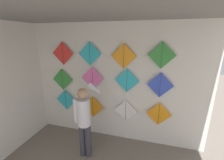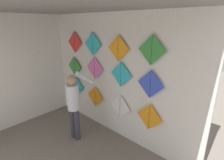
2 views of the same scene
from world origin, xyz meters
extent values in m
cube|color=silver|center=(0.00, 3.83, 1.40)|extent=(4.52, 0.06, 2.80)
cube|color=gray|center=(0.00, 1.90, 2.82)|extent=(4.52, 4.60, 0.04)
cylinder|color=#383842|center=(-0.31, 2.99, 0.38)|extent=(0.12, 0.12, 0.75)
cylinder|color=#383842|center=(-0.18, 3.01, 0.38)|extent=(0.12, 0.12, 0.75)
cylinder|color=silver|center=(-0.25, 3.00, 1.04)|extent=(0.27, 0.27, 0.57)
sphere|color=tan|center=(-0.25, 3.00, 1.44)|extent=(0.20, 0.20, 0.20)
cylinder|color=silver|center=(-0.41, 2.98, 1.07)|extent=(0.09, 0.09, 0.50)
cylinder|color=silver|center=(-0.09, 3.23, 1.46)|extent=(0.09, 0.47, 0.37)
cube|color=#28B2C6|center=(-1.13, 3.74, 0.88)|extent=(0.55, 0.01, 0.55)
cylinder|color=black|center=(-1.13, 3.74, 0.88)|extent=(0.01, 0.01, 0.53)
cube|color=orange|center=(-0.37, 3.74, 0.79)|extent=(0.55, 0.01, 0.55)
cylinder|color=black|center=(-0.37, 3.74, 0.79)|extent=(0.01, 0.01, 0.53)
cube|color=white|center=(0.47, 3.74, 0.79)|extent=(0.55, 0.01, 0.55)
cylinder|color=black|center=(0.47, 3.74, 0.79)|extent=(0.01, 0.01, 0.53)
cube|color=orange|center=(1.22, 3.74, 0.82)|extent=(0.55, 0.01, 0.55)
cylinder|color=black|center=(1.22, 3.74, 0.82)|extent=(0.01, 0.01, 0.53)
cube|color=#338C38|center=(-1.18, 3.74, 1.44)|extent=(0.55, 0.01, 0.55)
cylinder|color=black|center=(-1.18, 3.74, 1.44)|extent=(0.01, 0.01, 0.53)
cube|color=pink|center=(-0.35, 3.74, 1.54)|extent=(0.55, 0.01, 0.55)
cylinder|color=black|center=(-0.35, 3.74, 1.54)|extent=(0.01, 0.01, 0.53)
cube|color=#28B2C6|center=(0.48, 3.74, 1.54)|extent=(0.55, 0.01, 0.55)
cylinder|color=black|center=(0.48, 3.74, 1.54)|extent=(0.01, 0.01, 0.53)
cube|color=blue|center=(1.19, 3.74, 1.50)|extent=(0.55, 0.01, 0.55)
cylinder|color=black|center=(1.19, 3.74, 1.50)|extent=(0.01, 0.01, 0.53)
cube|color=red|center=(-1.10, 3.74, 2.10)|extent=(0.55, 0.01, 0.55)
cylinder|color=black|center=(-1.10, 3.74, 2.10)|extent=(0.01, 0.01, 0.53)
cube|color=#28B2C6|center=(-0.40, 3.74, 2.11)|extent=(0.55, 0.01, 0.55)
cylinder|color=black|center=(-0.40, 3.74, 2.11)|extent=(0.01, 0.01, 0.53)
cube|color=orange|center=(0.40, 3.74, 2.08)|extent=(0.55, 0.01, 0.55)
cylinder|color=black|center=(0.40, 3.74, 2.08)|extent=(0.01, 0.01, 0.53)
cube|color=#338C38|center=(1.17, 3.74, 2.13)|extent=(0.55, 0.01, 0.55)
cylinder|color=black|center=(1.17, 3.74, 2.13)|extent=(0.01, 0.01, 0.53)
camera|label=1|loc=(1.02, 0.57, 2.49)|focal=24.00mm
camera|label=2|loc=(2.74, 1.02, 2.59)|focal=28.00mm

